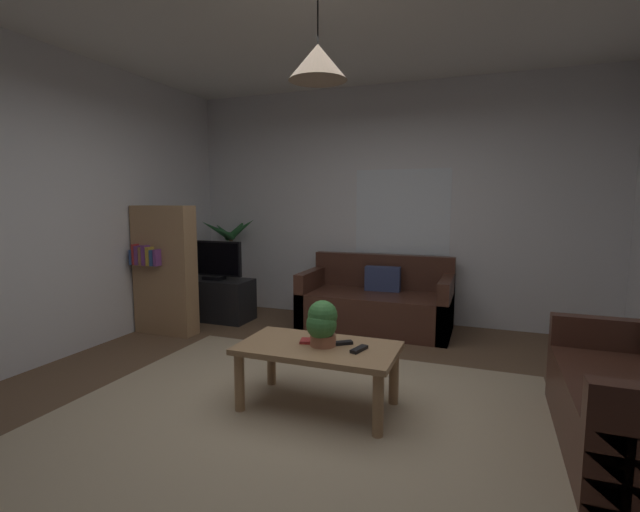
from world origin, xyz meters
The scene contains 16 objects.
floor centered at (0.00, 0.00, -0.01)m, with size 5.01×5.20×0.02m, color brown.
rug centered at (0.00, -0.20, 0.00)m, with size 3.26×2.86×0.01m, color tan.
wall_back centered at (0.00, 2.63, 1.40)m, with size 5.13×0.06×2.81m, color silver.
wall_left centered at (-2.53, 0.00, 1.40)m, with size 0.06×5.20×2.81m, color silver.
window_pane centered at (0.17, 2.60, 1.32)m, with size 1.12×0.01×1.00m, color white.
couch_under_window centered at (-0.01, 2.13, 0.28)m, with size 1.66×0.80×0.82m.
coffee_table centered at (0.07, 0.07, 0.38)m, with size 1.10×0.61×0.45m.
book_on_table_0 centered at (-0.02, 0.11, 0.46)m, with size 0.11×0.11×0.02m, color #B22D2D.
remote_on_table_0 centered at (0.22, 0.14, 0.46)m, with size 0.05×0.16×0.02m, color black.
remote_on_table_1 centered at (0.37, 0.06, 0.46)m, with size 0.05×0.16×0.02m, color black.
potted_plant_on_table centered at (0.10, 0.07, 0.62)m, with size 0.21×0.23×0.32m.
tv_stand centered at (-1.95, 1.85, 0.25)m, with size 0.90×0.44×0.50m, color black.
tv centered at (-1.95, 1.83, 0.74)m, with size 0.75×0.16×0.47m.
potted_palm_corner centered at (-2.06, 2.38, 0.52)m, with size 0.75×0.74×1.27m.
bookshelf_corner centered at (-2.14, 1.16, 0.71)m, with size 0.70×0.31×1.40m.
pendant_lamp centered at (0.07, 0.07, 2.34)m, with size 0.38×0.38×0.58m.
Camera 1 is at (1.15, -2.76, 1.46)m, focal length 25.24 mm.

